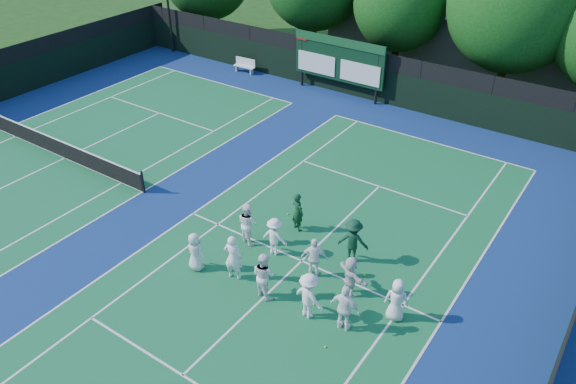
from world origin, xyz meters
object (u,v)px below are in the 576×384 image
Objects in this scene: scoreboard at (339,60)px; coach_left at (298,212)px; bench at (245,65)px; tennis_net at (63,149)px.

coach_left is (5.75, -12.99, -1.35)m from scoreboard.
bench is (-7.00, -0.22, -1.67)m from scoreboard.
scoreboard reaches higher than tennis_net.
tennis_net is 12.85m from coach_left.
scoreboard is 7.20m from bench.
bench is at bearing 90.04° from tennis_net.
coach_left reaches higher than bench.
scoreboard is at bearing -44.74° from coach_left.
scoreboard is 14.27m from coach_left.
coach_left is at bearing 7.15° from tennis_net.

